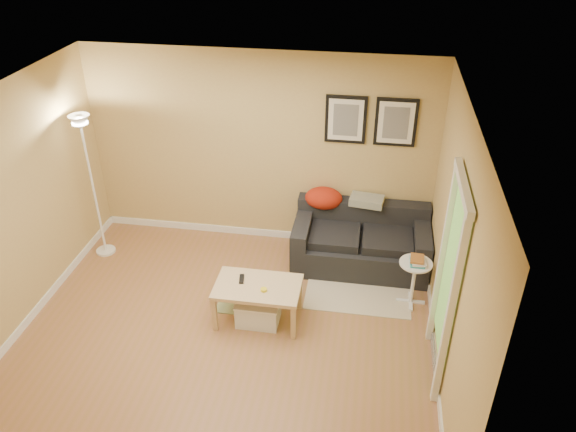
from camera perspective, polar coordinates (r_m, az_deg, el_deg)
The scene contains 24 objects.
floor at distance 6.33m, azimuth -6.28°, elevation -11.73°, with size 4.50×4.50×0.00m, color #9A6542.
ceiling at distance 4.96m, azimuth -8.00°, elevation 10.93°, with size 4.50×4.50×0.00m, color white.
wall_back at distance 7.24m, azimuth -2.88°, elevation 6.69°, with size 4.50×4.50×0.00m, color tan.
wall_front at distance 4.10m, azimuth -14.66°, elevation -16.87°, with size 4.50×4.50×0.00m, color tan.
wall_left at distance 6.48m, azimuth -26.57°, elevation 0.09°, with size 4.00×4.00×0.00m, color tan.
wall_right at distance 5.42m, azimuth 16.58°, elevation -3.77°, with size 4.00×4.00×0.00m, color tan.
baseboard_back at distance 7.83m, azimuth -2.66°, elevation -1.70°, with size 4.50×0.02×0.10m, color white.
baseboard_left at distance 7.14m, azimuth -24.17°, elevation -8.56°, with size 0.02×4.00×0.10m, color white.
baseboard_right at distance 6.20m, azimuth 14.74°, elevation -13.32°, with size 0.02×4.00×0.10m, color white.
sofa at distance 7.14m, azimuth 7.46°, elevation -2.41°, with size 1.70×0.90×0.75m, color black, non-canonical shape.
red_throw at distance 7.21m, azimuth 3.67°, elevation 1.84°, with size 0.48×0.36×0.28m, color #B23210, non-canonical shape.
plaid_throw at distance 7.19m, azimuth 8.06°, elevation 1.57°, with size 0.42×0.26×0.10m, color tan, non-canonical shape.
framed_print_left at distance 6.90m, azimuth 5.92°, elevation 9.79°, with size 0.50×0.04×0.60m, color black, non-canonical shape.
framed_print_right at distance 6.89m, azimuth 10.97°, elevation 9.38°, with size 0.50×0.04×0.60m, color black, non-canonical shape.
area_rug at distance 6.88m, azimuth 7.18°, elevation -7.65°, with size 1.25×0.85×0.01m, color beige.
green_runner at distance 6.70m, azimuth -4.07°, elevation -8.72°, with size 0.70×0.50×0.01m, color #668C4C.
coffee_table at distance 6.32m, azimuth -3.07°, elevation -8.79°, with size 0.95×0.58×0.47m, color tan, non-canonical shape.
remote_control at distance 6.26m, azimuth -4.76°, elevation -6.43°, with size 0.05×0.16×0.02m, color black.
tape_roll at distance 6.09m, azimuth -2.50°, elevation -7.54°, with size 0.07×0.07×0.03m, color yellow.
storage_bin at distance 6.34m, azimuth -3.06°, elevation -9.68°, with size 0.49×0.35×0.30m, color white, non-canonical shape.
side_table at distance 6.66m, azimuth 12.67°, elevation -6.68°, with size 0.38×0.38×0.58m, color white, non-canonical shape.
book_stack at distance 6.47m, azimuth 13.12°, elevation -4.45°, with size 0.17×0.22×0.07m, color teal, non-canonical shape.
floor_lamp at distance 7.45m, azimuth -19.22°, elevation 2.37°, with size 0.25×0.25×1.94m, color white, non-canonical shape.
doorway at distance 5.45m, azimuth 15.77°, elevation -7.00°, with size 0.12×1.01×2.13m, color white, non-canonical shape.
Camera 1 is at (1.40, -4.45, 4.28)m, focal length 34.79 mm.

